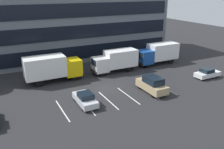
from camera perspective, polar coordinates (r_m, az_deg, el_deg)
The scene contains 9 objects.
ground_plane at distance 31.74m, azimuth -1.24°, elevation -3.42°, with size 120.00×120.00×0.00m, color #262628.
office_building at distance 46.28m, azimuth -11.36°, elevation 12.88°, with size 39.65×10.82×14.40m.
lot_markings at distance 29.16m, azimuth 1.53°, elevation -5.63°, with size 14.14×5.40×0.01m.
box_truck_blue at distance 42.48m, azimuth 11.06°, elevation 5.15°, with size 7.71×2.55×3.57m.
box_truck_yellow at distance 34.61m, azimuth -14.18°, elevation 1.70°, with size 8.11×2.68×3.76m.
box_truck_white at distance 37.64m, azimuth 0.88°, elevation 3.51°, with size 7.43×2.46×3.44m.
sedan_white at distance 38.19m, azimuth 21.95°, elevation 0.27°, with size 3.97×1.66×1.42m.
suv_tan at distance 30.85m, azimuth 9.63°, elevation -2.38°, with size 1.97×4.65×2.10m.
sedan_silver at distance 27.45m, azimuth -6.47°, elevation -5.84°, with size 1.75×4.17×1.49m.
Camera 1 is at (-12.71, -26.23, 12.58)m, focal length 38.03 mm.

